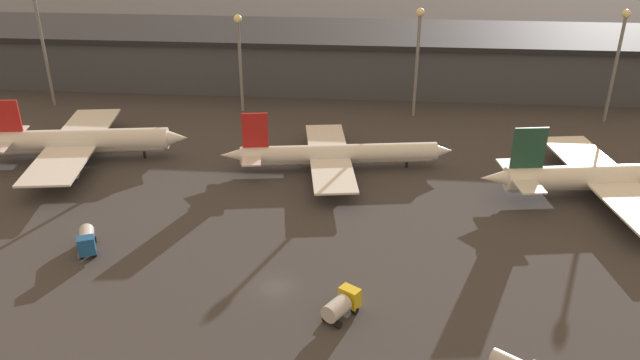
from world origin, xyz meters
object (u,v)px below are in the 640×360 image
airplane_0 (80,142)px  service_vehicle_1 (341,305)px  service_vehicle_0 (87,240)px  airplane_1 (336,154)px  airplane_2 (616,177)px

airplane_0 → service_vehicle_1: airplane_0 is taller
service_vehicle_0 → airplane_1: bearing=108.8°
airplane_2 → service_vehicle_1: 57.14m
airplane_1 → service_vehicle_1: 43.25m
airplane_2 → service_vehicle_0: bearing=-172.0°
service_vehicle_0 → service_vehicle_1: 39.24m
airplane_2 → service_vehicle_0: airplane_2 is taller
airplane_2 → service_vehicle_0: size_ratio=7.30×
airplane_2 → service_vehicle_1: airplane_2 is taller
airplane_0 → service_vehicle_0: airplane_0 is taller
service_vehicle_0 → service_vehicle_1: service_vehicle_0 is taller
airplane_1 → service_vehicle_0: airplane_1 is taller
airplane_1 → service_vehicle_1: airplane_1 is taller
airplane_2 → service_vehicle_0: 85.00m
airplane_2 → service_vehicle_1: (-44.04, -36.36, -1.74)m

